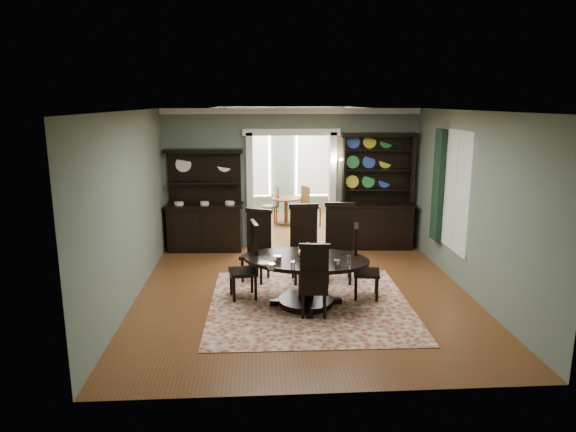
# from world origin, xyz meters

# --- Properties ---
(room) EXTENTS (5.51, 6.01, 3.01)m
(room) POSITION_xyz_m (0.00, 0.04, 1.58)
(room) COLOR brown
(room) RESTS_ON ground
(parlor) EXTENTS (3.51, 3.50, 3.01)m
(parlor) POSITION_xyz_m (0.00, 5.53, 1.52)
(parlor) COLOR brown
(parlor) RESTS_ON ground
(doorway_trim) EXTENTS (2.08, 0.25, 2.57)m
(doorway_trim) POSITION_xyz_m (0.00, 3.00, 1.62)
(doorway_trim) COLOR silver
(doorway_trim) RESTS_ON floor
(right_window) EXTENTS (0.15, 1.47, 2.12)m
(right_window) POSITION_xyz_m (2.69, 0.93, 1.60)
(right_window) COLOR white
(right_window) RESTS_ON wall_right
(wall_sconce) EXTENTS (0.27, 0.21, 0.21)m
(wall_sconce) POSITION_xyz_m (0.95, 2.85, 1.89)
(wall_sconce) COLOR #C07433
(wall_sconce) RESTS_ON back_wall_right
(rug) EXTENTS (3.19, 3.17, 0.01)m
(rug) POSITION_xyz_m (0.06, -0.46, 0.01)
(rug) COLOR maroon
(rug) RESTS_ON floor
(dining_table) EXTENTS (2.19, 2.18, 0.77)m
(dining_table) POSITION_xyz_m (-0.00, -0.48, 0.54)
(dining_table) COLOR black
(dining_table) RESTS_ON rug
(centerpiece) EXTENTS (1.42, 0.91, 0.23)m
(centerpiece) POSITION_xyz_m (0.00, -0.56, 0.84)
(centerpiece) COLOR silver
(centerpiece) RESTS_ON dining_table
(chair_far_left) EXTENTS (0.61, 0.59, 1.28)m
(chair_far_left) POSITION_xyz_m (-0.76, 0.79, 0.67)
(chair_far_left) COLOR black
(chair_far_left) RESTS_ON rug
(chair_far_mid) EXTENTS (0.53, 0.51, 1.38)m
(chair_far_mid) POSITION_xyz_m (0.08, 0.70, 0.72)
(chair_far_mid) COLOR black
(chair_far_mid) RESTS_ON rug
(chair_far_right) EXTENTS (0.58, 0.56, 1.40)m
(chair_far_right) POSITION_xyz_m (0.70, 0.67, 0.73)
(chair_far_right) COLOR black
(chair_far_right) RESTS_ON rug
(chair_end_left) EXTENTS (0.52, 0.54, 1.26)m
(chair_end_left) POSITION_xyz_m (-0.89, -0.10, 0.66)
(chair_end_left) COLOR black
(chair_end_left) RESTS_ON rug
(chair_end_right) EXTENTS (0.50, 0.52, 1.21)m
(chair_end_right) POSITION_xyz_m (0.90, -0.22, 0.64)
(chair_end_right) COLOR black
(chair_end_right) RESTS_ON rug
(chair_near) EXTENTS (0.47, 0.45, 1.16)m
(chair_near) POSITION_xyz_m (0.06, -0.98, 0.61)
(chair_near) COLOR black
(chair_near) RESTS_ON rug
(sideboard) EXTENTS (1.67, 0.65, 2.17)m
(sideboard) POSITION_xyz_m (-1.86, 2.75, 0.76)
(sideboard) COLOR black
(sideboard) RESTS_ON floor
(welsh_dresser) EXTENTS (1.63, 0.70, 2.49)m
(welsh_dresser) POSITION_xyz_m (1.85, 2.73, 0.90)
(welsh_dresser) COLOR black
(welsh_dresser) RESTS_ON floor
(parlor_table) EXTENTS (0.77, 0.77, 0.71)m
(parlor_table) POSITION_xyz_m (-0.00, 4.94, 0.46)
(parlor_table) COLOR #553018
(parlor_table) RESTS_ON parlor_floor
(parlor_chair_left) EXTENTS (0.45, 0.43, 1.02)m
(parlor_chair_left) POSITION_xyz_m (-0.35, 4.96, 0.55)
(parlor_chair_left) COLOR #553018
(parlor_chair_left) RESTS_ON parlor_floor
(parlor_chair_right) EXTENTS (0.50, 0.49, 1.05)m
(parlor_chair_right) POSITION_xyz_m (0.59, 4.71, 0.56)
(parlor_chair_right) COLOR #553018
(parlor_chair_right) RESTS_ON parlor_floor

